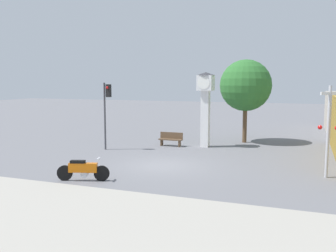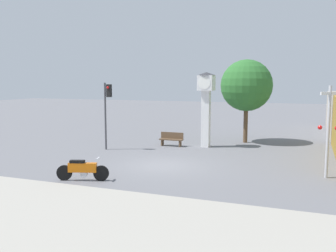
{
  "view_description": "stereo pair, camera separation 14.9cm",
  "coord_description": "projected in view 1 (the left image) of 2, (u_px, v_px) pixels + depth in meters",
  "views": [
    {
      "loc": [
        6.9,
        -17.76,
        4.35
      ],
      "look_at": [
        -0.0,
        0.67,
        1.99
      ],
      "focal_mm": 40.0,
      "sensor_mm": 36.0,
      "label": 1
    },
    {
      "loc": [
        7.04,
        -17.71,
        4.35
      ],
      "look_at": [
        -0.0,
        0.67,
        1.99
      ],
      "focal_mm": 40.0,
      "sensor_mm": 36.0,
      "label": 2
    }
  ],
  "objects": [
    {
      "name": "bench",
      "position": [
        171.0,
        139.0,
        25.25
      ],
      "size": [
        1.6,
        0.44,
        0.92
      ],
      "color": "brown",
      "rests_on": "ground_plane"
    },
    {
      "name": "railroad_crossing_signal",
      "position": [
        328.0,
        128.0,
        16.74
      ],
      "size": [
        0.9,
        0.82,
        4.17
      ],
      "color": "#B7B7BC",
      "rests_on": "ground_plane"
    },
    {
      "name": "clock_tower",
      "position": [
        205.0,
        98.0,
        24.61
      ],
      "size": [
        1.19,
        1.19,
        4.95
      ],
      "color": "white",
      "rests_on": "ground_plane"
    },
    {
      "name": "street_tree",
      "position": [
        246.0,
        86.0,
        26.31
      ],
      "size": [
        3.63,
        3.63,
        5.88
      ],
      "color": "brown",
      "rests_on": "ground_plane"
    },
    {
      "name": "sidewalk_strip",
      "position": [
        73.0,
        217.0,
        11.95
      ],
      "size": [
        36.0,
        6.0,
        0.1
      ],
      "color": "#9E998E",
      "rests_on": "ground_plane"
    },
    {
      "name": "ground_plane",
      "position": [
        164.0,
        165.0,
        19.44
      ],
      "size": [
        120.0,
        120.0,
        0.0
      ],
      "primitive_type": "plane",
      "color": "slate"
    },
    {
      "name": "motorcycle",
      "position": [
        83.0,
        170.0,
        16.39
      ],
      "size": [
        2.24,
        0.88,
        1.02
      ],
      "rotation": [
        0.0,
        0.0,
        0.32
      ],
      "color": "black",
      "rests_on": "ground_plane"
    },
    {
      "name": "traffic_light",
      "position": [
        107.0,
        104.0,
        23.6
      ],
      "size": [
        0.5,
        0.35,
        4.26
      ],
      "color": "#47474C",
      "rests_on": "ground_plane"
    }
  ]
}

